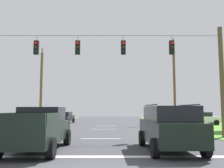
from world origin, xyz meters
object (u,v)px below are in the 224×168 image
suv_black (170,127)px  distant_car_oncoming (66,117)px  utility_pole_mid_right (176,82)px  utility_pole_near_left (42,86)px  pickup_truck (40,129)px  overhead_signal_span (102,74)px  distant_car_crossing_white (203,118)px

suv_black → distant_car_oncoming: (-8.99, 22.49, -0.27)m
distant_car_oncoming → utility_pole_mid_right: 15.30m
utility_pole_near_left → pickup_truck: bearing=-73.9°
overhead_signal_span → distant_car_oncoming: 18.41m
pickup_truck → utility_pole_near_left: bearing=106.1°
overhead_signal_span → distant_car_oncoming: (-5.67, 17.18, -3.40)m
distant_car_crossing_white → distant_car_oncoming: bearing=168.3°
overhead_signal_span → utility_pole_near_left: utility_pole_near_left is taller
distant_car_oncoming → utility_pole_near_left: utility_pole_near_left is taller
overhead_signal_span → distant_car_crossing_white: bearing=49.5°
distant_car_crossing_white → suv_black: bearing=-113.7°
pickup_truck → overhead_signal_span: bearing=64.0°
utility_pole_near_left → distant_car_crossing_white: bearing=-3.3°
suv_black → distant_car_crossing_white: bearing=66.3°
utility_pole_mid_right → suv_black: bearing=-105.1°
overhead_signal_span → utility_pole_near_left: (-8.27, 14.75, 0.60)m
pickup_truck → distant_car_crossing_white: pickup_truck is taller
distant_car_oncoming → utility_pole_mid_right: size_ratio=0.40×
distant_car_crossing_white → distant_car_oncoming: 17.66m
utility_pole_mid_right → distant_car_crossing_white: bearing=-22.0°
suv_black → utility_pole_near_left: utility_pole_near_left is taller
distant_car_crossing_white → utility_pole_mid_right: utility_pole_mid_right is taller
distant_car_oncoming → utility_pole_near_left: 5.36m
overhead_signal_span → utility_pole_near_left: size_ratio=1.70×
utility_pole_mid_right → utility_pole_near_left: size_ratio=1.12×
distant_car_crossing_white → pickup_truck: bearing=-127.0°
distant_car_crossing_white → utility_pole_mid_right: size_ratio=0.39×
distant_car_oncoming → utility_pole_mid_right: (14.41, -2.42, 4.52)m
pickup_truck → utility_pole_mid_right: size_ratio=0.49×
suv_black → distant_car_crossing_white: (8.30, 18.90, -0.27)m
suv_black → distant_car_oncoming: size_ratio=1.10×
overhead_signal_span → pickup_truck: (-2.54, -5.19, -3.22)m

